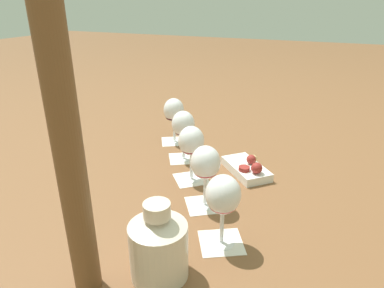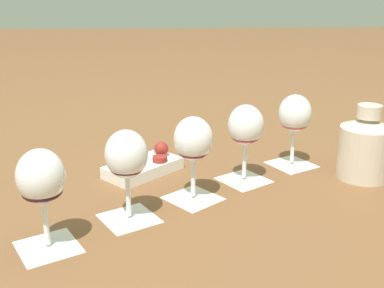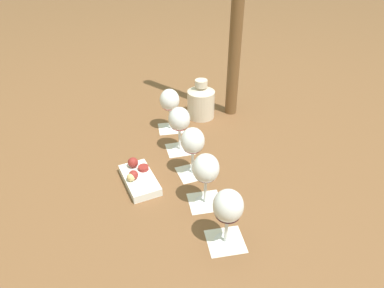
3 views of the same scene
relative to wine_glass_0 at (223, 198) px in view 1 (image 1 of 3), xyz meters
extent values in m
plane|color=brown|center=(0.18, -0.25, -0.12)|extent=(8.00, 8.00, 0.00)
cube|color=silver|center=(0.00, 0.00, -0.12)|extent=(0.13, 0.13, 0.00)
cube|color=silver|center=(0.09, -0.13, -0.12)|extent=(0.14, 0.14, 0.00)
cube|color=silver|center=(0.19, -0.25, -0.12)|extent=(0.14, 0.14, 0.00)
cube|color=silver|center=(0.27, -0.38, -0.12)|extent=(0.13, 0.13, 0.00)
cube|color=silver|center=(0.37, -0.51, -0.12)|extent=(0.13, 0.13, 0.00)
cylinder|color=white|center=(0.00, 0.00, -0.12)|extent=(0.06, 0.06, 0.01)
cylinder|color=white|center=(0.00, 0.00, -0.07)|extent=(0.01, 0.01, 0.08)
ellipsoid|color=white|center=(0.00, 0.00, 0.01)|extent=(0.08, 0.08, 0.09)
ellipsoid|color=#CA4F59|center=(0.00, 0.00, -0.02)|extent=(0.06, 0.06, 0.03)
cylinder|color=white|center=(0.09, -0.13, -0.12)|extent=(0.06, 0.06, 0.01)
cylinder|color=white|center=(0.09, -0.13, -0.07)|extent=(0.01, 0.01, 0.08)
ellipsoid|color=white|center=(0.09, -0.13, 0.01)|extent=(0.08, 0.08, 0.09)
ellipsoid|color=#A5303A|center=(0.09, -0.13, -0.02)|extent=(0.06, 0.06, 0.03)
cylinder|color=white|center=(0.19, -0.25, -0.12)|extent=(0.06, 0.06, 0.01)
cylinder|color=white|center=(0.19, -0.25, -0.07)|extent=(0.01, 0.01, 0.08)
ellipsoid|color=white|center=(0.19, -0.25, 0.01)|extent=(0.08, 0.08, 0.09)
ellipsoid|color=maroon|center=(0.19, -0.25, -0.02)|extent=(0.06, 0.06, 0.03)
cylinder|color=white|center=(0.27, -0.38, -0.12)|extent=(0.06, 0.06, 0.01)
cylinder|color=white|center=(0.27, -0.38, -0.07)|extent=(0.01, 0.01, 0.08)
ellipsoid|color=white|center=(0.27, -0.38, 0.01)|extent=(0.08, 0.08, 0.09)
ellipsoid|color=#410918|center=(0.27, -0.38, -0.02)|extent=(0.06, 0.06, 0.03)
cylinder|color=white|center=(0.37, -0.51, -0.12)|extent=(0.06, 0.06, 0.01)
cylinder|color=white|center=(0.37, -0.51, -0.07)|extent=(0.01, 0.01, 0.08)
ellipsoid|color=white|center=(0.37, -0.51, 0.01)|extent=(0.08, 0.08, 0.09)
ellipsoid|color=#34111B|center=(0.37, -0.51, -0.02)|extent=(0.06, 0.06, 0.02)
cylinder|color=beige|center=(0.09, 0.14, -0.06)|extent=(0.12, 0.12, 0.12)
cone|color=beige|center=(0.09, 0.14, 0.01)|extent=(0.12, 0.12, 0.02)
cylinder|color=beige|center=(0.09, 0.14, 0.03)|extent=(0.05, 0.05, 0.03)
cube|color=white|center=(0.04, -0.36, -0.11)|extent=(0.19, 0.19, 0.03)
sphere|color=#DBB775|center=(0.02, -0.39, -0.08)|extent=(0.03, 0.03, 0.03)
sphere|color=maroon|center=(0.00, -0.32, -0.08)|extent=(0.04, 0.04, 0.04)
sphere|color=maroon|center=(0.03, -0.38, -0.08)|extent=(0.03, 0.03, 0.03)
cylinder|color=maroon|center=(0.03, -0.32, -0.09)|extent=(0.03, 0.03, 0.01)
camera|label=1|loc=(-0.19, 0.62, 0.40)|focal=32.00mm
camera|label=2|loc=(1.09, -0.30, 0.30)|focal=45.00mm
camera|label=3|loc=(0.49, -1.13, 0.61)|focal=32.00mm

